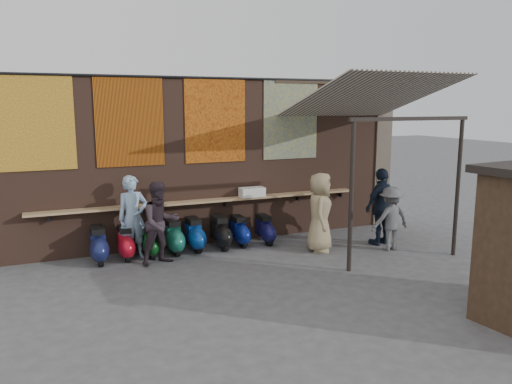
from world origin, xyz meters
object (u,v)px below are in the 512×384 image
at_px(scooter_stool_1, 125,243).
at_px(scooter_stool_2, 150,242).
at_px(scooter_stool_7, 265,230).
at_px(shopper_tan, 320,212).
at_px(scooter_stool_4, 194,235).
at_px(shopper_navy, 382,207).
at_px(scooter_stool_5, 220,233).
at_px(scooter_stool_0, 98,246).
at_px(scooter_stool_3, 173,237).
at_px(shopper_grey, 390,219).
at_px(scooter_stool_6, 239,231).
at_px(diner_right, 160,223).
at_px(shelf_box, 252,192).
at_px(diner_left, 133,217).

bearing_deg(scooter_stool_1, scooter_stool_2, -4.37).
height_order(scooter_stool_7, shopper_tan, shopper_tan).
xyz_separation_m(scooter_stool_4, shopper_navy, (4.34, -1.24, 0.55)).
bearing_deg(scooter_stool_5, scooter_stool_0, -179.91).
relative_size(scooter_stool_3, scooter_stool_4, 1.02).
bearing_deg(scooter_stool_2, shopper_navy, -12.32).
distance_m(scooter_stool_1, scooter_stool_7, 3.34).
bearing_deg(scooter_stool_3, shopper_navy, -14.08).
relative_size(scooter_stool_0, shopper_grey, 0.55).
bearing_deg(scooter_stool_6, shopper_tan, -36.32).
xyz_separation_m(scooter_stool_6, diner_right, (-2.03, -0.62, 0.53)).
relative_size(shelf_box, diner_left, 0.33).
relative_size(shelf_box, scooter_stool_1, 0.80).
height_order(scooter_stool_2, scooter_stool_6, scooter_stool_6).
height_order(scooter_stool_4, diner_left, diner_left).
bearing_deg(shopper_grey, diner_right, -10.07).
xyz_separation_m(diner_right, shopper_grey, (5.16, -1.08, -0.14)).
distance_m(scooter_stool_1, shopper_grey, 6.07).
xyz_separation_m(shelf_box, scooter_stool_1, (-3.15, -0.29, -0.88)).
relative_size(shelf_box, shopper_navy, 0.33).
xyz_separation_m(scooter_stool_5, diner_right, (-1.53, -0.56, 0.51)).
xyz_separation_m(scooter_stool_0, diner_left, (0.76, 0.05, 0.54)).
distance_m(shopper_grey, shopper_tan, 1.68).
distance_m(shopper_navy, shopper_tan, 1.67).
height_order(diner_left, shopper_tan, diner_left).
xyz_separation_m(scooter_stool_6, shopper_tan, (1.55, -1.14, 0.56)).
distance_m(scooter_stool_3, diner_right, 0.89).
xyz_separation_m(shopper_navy, shopper_grey, (-0.10, -0.48, -0.19)).
distance_m(scooter_stool_5, diner_right, 1.71).
height_order(scooter_stool_0, scooter_stool_5, scooter_stool_0).
xyz_separation_m(scooter_stool_5, shopper_grey, (3.63, -1.64, 0.37)).
relative_size(scooter_stool_0, scooter_stool_7, 1.12).
height_order(diner_left, shopper_grey, diner_left).
bearing_deg(shopper_grey, scooter_stool_4, -20.23).
relative_size(scooter_stool_0, shopper_tan, 0.45).
bearing_deg(scooter_stool_6, diner_right, -162.94).
bearing_deg(scooter_stool_0, scooter_stool_2, 0.95).
xyz_separation_m(scooter_stool_2, scooter_stool_5, (1.66, -0.01, 0.04)).
distance_m(scooter_stool_1, diner_left, 0.60).
bearing_deg(scooter_stool_4, shopper_grey, -22.01).
height_order(scooter_stool_0, diner_left, diner_left).
distance_m(diner_left, shopper_navy, 5.86).
distance_m(shelf_box, shopper_grey, 3.36).
height_order(scooter_stool_3, scooter_stool_4, scooter_stool_3).
bearing_deg(scooter_stool_6, diner_left, -179.46).
bearing_deg(diner_right, shopper_navy, -21.30).
bearing_deg(scooter_stool_4, diner_right, -145.56).
height_order(scooter_stool_6, diner_right, diner_right).
xyz_separation_m(shelf_box, scooter_stool_5, (-0.96, -0.34, -0.86)).
height_order(scooter_stool_5, shopper_tan, shopper_tan).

